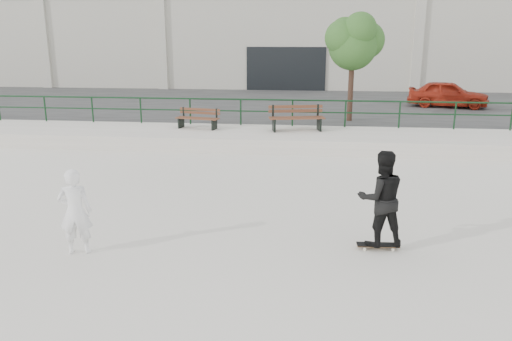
# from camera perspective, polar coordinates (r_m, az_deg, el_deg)

# --- Properties ---
(ground) EXTENTS (120.00, 120.00, 0.00)m
(ground) POSITION_cam_1_polar(r_m,az_deg,el_deg) (9.24, -5.20, -9.56)
(ground) COLOR beige
(ground) RESTS_ON ground
(ledge) EXTENTS (30.00, 3.00, 0.50)m
(ledge) POSITION_cam_1_polar(r_m,az_deg,el_deg) (18.16, 0.80, 3.68)
(ledge) COLOR beige
(ledge) RESTS_ON ground
(parking_strip) EXTENTS (60.00, 14.00, 0.50)m
(parking_strip) POSITION_cam_1_polar(r_m,az_deg,el_deg) (26.52, 2.66, 7.29)
(parking_strip) COLOR #323232
(parking_strip) RESTS_ON ground
(railing) EXTENTS (28.00, 0.06, 1.03)m
(railing) POSITION_cam_1_polar(r_m,az_deg,el_deg) (19.27, 1.20, 7.34)
(railing) COLOR #14381C
(railing) RESTS_ON ledge
(commercial_building) EXTENTS (44.20, 16.33, 8.00)m
(commercial_building) POSITION_cam_1_polar(r_m,az_deg,el_deg) (40.25, 4.17, 16.10)
(commercial_building) COLOR #BBB5A7
(commercial_building) RESTS_ON ground
(bench_left) EXTENTS (1.69, 0.78, 0.75)m
(bench_left) POSITION_cam_1_polar(r_m,az_deg,el_deg) (18.86, -6.64, 5.93)
(bench_left) COLOR brown
(bench_left) RESTS_ON ledge
(bench_right) EXTENTS (2.08, 0.98, 0.92)m
(bench_right) POSITION_cam_1_polar(r_m,az_deg,el_deg) (18.34, 4.64, 5.99)
(bench_right) COLOR brown
(bench_right) RESTS_ON ledge
(tree) EXTENTS (2.39, 2.13, 4.26)m
(tree) POSITION_cam_1_polar(r_m,az_deg,el_deg) (20.65, 11.12, 14.40)
(tree) COLOR #422D21
(tree) RESTS_ON parking_strip
(red_car) EXTENTS (3.99, 2.32, 1.27)m
(red_car) POSITION_cam_1_polar(r_m,az_deg,el_deg) (26.18, 21.07, 8.17)
(red_car) COLOR #A82614
(red_car) RESTS_ON parking_strip
(skateboard) EXTENTS (0.79, 0.25, 0.09)m
(skateboard) POSITION_cam_1_polar(r_m,az_deg,el_deg) (9.69, 13.76, -8.28)
(skateboard) COLOR black
(skateboard) RESTS_ON ground
(standing_skater) EXTENTS (0.98, 0.83, 1.79)m
(standing_skater) POSITION_cam_1_polar(r_m,az_deg,el_deg) (9.37, 14.11, -3.12)
(standing_skater) COLOR black
(standing_skater) RESTS_ON skateboard
(seated_skater) EXTENTS (0.66, 0.51, 1.60)m
(seated_skater) POSITION_cam_1_polar(r_m,az_deg,el_deg) (9.56, -19.96, -4.44)
(seated_skater) COLOR white
(seated_skater) RESTS_ON ground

